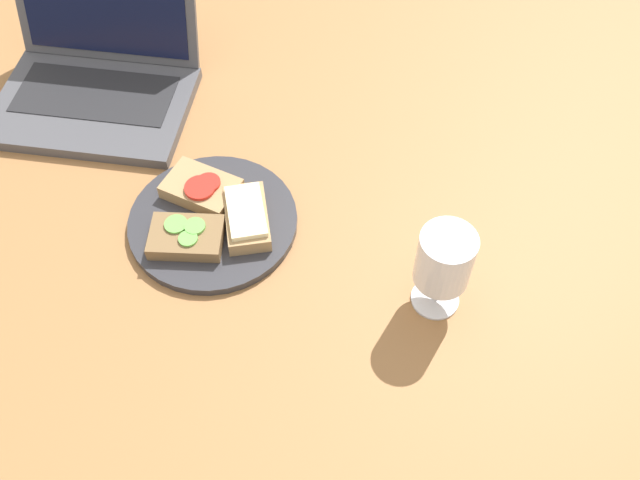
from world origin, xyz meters
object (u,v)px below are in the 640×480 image
sandwich_with_tomato (202,188)px  sandwich_with_cheese (247,217)px  laptop (96,76)px  sandwich_with_cucumber (186,237)px  wine_glass (444,262)px  plate (213,222)px

sandwich_with_tomato → sandwich_with_cheese: 8.99cm
laptop → sandwich_with_cheese: bearing=-38.5°
sandwich_with_cheese → laptop: (-30.73, 24.48, 1.17)cm
sandwich_with_cucumber → wine_glass: size_ratio=0.78×
sandwich_with_tomato → plate: bearing=-59.9°
laptop → sandwich_with_cucumber: bearing=-51.7°
sandwich_with_cucumber → laptop: 37.00cm
plate → sandwich_with_cheese: sandwich_with_cheese is taller
wine_glass → laptop: 67.39cm
wine_glass → sandwich_with_tomato: bearing=160.5°
plate → sandwich_with_cheese: (5.23, 0.02, 2.16)cm
sandwich_with_cucumber → sandwich_with_cheese: 9.05cm
plate → laptop: laptop is taller
wine_glass → laptop: (-58.68, 32.73, -5.16)cm
sandwich_with_tomato → wine_glass: bearing=-19.5°
sandwich_with_tomato → sandwich_with_cucumber: bearing=-90.1°
laptop → sandwich_with_tomato: bearing=-41.2°
sandwich_with_tomato → sandwich_with_cucumber: (-0.01, -8.97, -0.11)cm
sandwich_with_cucumber → sandwich_with_cheese: size_ratio=0.88×
sandwich_with_cucumber → wine_glass: wine_glass is taller
sandwich_with_tomato → laptop: 30.48cm
plate → laptop: (-25.50, 24.51, 3.34)cm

